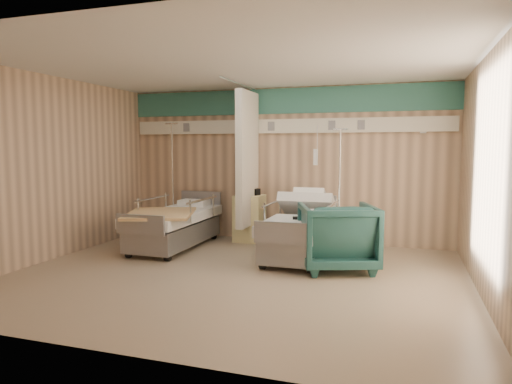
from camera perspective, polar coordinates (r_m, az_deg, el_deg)
ground at (r=6.24m, az=-2.59°, el=-10.38°), size 6.00×5.00×0.00m
room_walls at (r=6.25m, az=-2.11°, el=6.92°), size 6.04×5.04×2.82m
bed_right at (r=7.22m, az=5.55°, el=-5.63°), size 1.00×2.16×0.63m
bed_left at (r=7.97m, az=-10.12°, el=-4.62°), size 1.00×2.16×0.63m
bedside_cabinet at (r=8.36m, az=-0.83°, el=-3.30°), size 0.50×0.48×0.85m
visitor_armchair at (r=6.54m, az=10.11°, el=-5.48°), size 1.30×1.32×0.94m
waffle_blanket at (r=6.42m, az=9.77°, el=-1.12°), size 0.75×0.71×0.07m
iv_stand_right at (r=7.82m, az=10.30°, el=-4.08°), size 0.36×0.36×2.03m
iv_stand_left at (r=8.91m, az=-10.30°, el=-2.68°), size 0.39×0.39×2.18m
call_remote at (r=6.95m, az=5.40°, el=-3.25°), size 0.20×0.12×0.04m
tan_blanket at (r=7.53m, az=-11.87°, el=-2.66°), size 1.38×1.54×0.04m
toiletry_bag at (r=8.33m, az=-0.32°, el=0.04°), size 0.25×0.20×0.12m
white_cup at (r=8.49m, az=-1.78°, el=0.18°), size 0.11×0.11×0.13m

